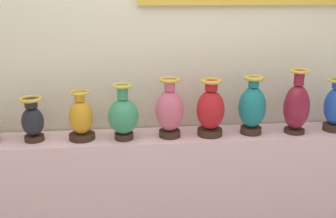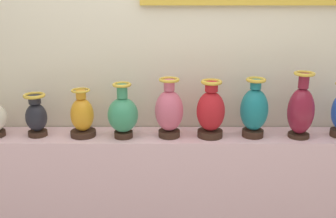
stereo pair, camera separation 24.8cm
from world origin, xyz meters
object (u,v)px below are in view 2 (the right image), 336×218
object	(u,v)px
vase_crimson	(211,111)
vase_jade	(123,114)
vase_onyx	(36,116)
vase_teal	(254,110)
vase_rose	(169,111)
vase_amber	(82,116)
vase_burgundy	(301,110)

from	to	relation	value
vase_crimson	vase_jade	bearing A→B (deg)	-178.75
vase_onyx	vase_jade	world-z (taller)	vase_jade
vase_onyx	vase_teal	size ratio (longest dim) A/B	0.73
vase_crimson	vase_teal	distance (m)	0.27
vase_jade	vase_rose	bearing A→B (deg)	2.81
vase_amber	vase_burgundy	xyz separation A→B (m)	(1.36, -0.02, 0.05)
vase_rose	vase_teal	distance (m)	0.53
vase_onyx	vase_teal	bearing A→B (deg)	-0.50
vase_rose	vase_burgundy	size ratio (longest dim) A/B	0.90
vase_amber	vase_crimson	xyz separation A→B (m)	(0.81, -0.01, 0.03)
vase_amber	vase_jade	world-z (taller)	vase_jade
vase_burgundy	vase_teal	bearing A→B (deg)	176.75
vase_onyx	vase_amber	bearing A→B (deg)	-0.99
vase_rose	vase_crimson	size ratio (longest dim) A/B	1.03
vase_onyx	vase_crimson	world-z (taller)	vase_crimson
vase_crimson	vase_burgundy	xyz separation A→B (m)	(0.56, -0.01, 0.01)
vase_teal	vase_onyx	bearing A→B (deg)	179.50
vase_amber	vase_onyx	bearing A→B (deg)	179.01
vase_onyx	vase_teal	world-z (taller)	vase_teal
vase_amber	vase_teal	xyz separation A→B (m)	(1.08, -0.01, 0.04)
vase_jade	vase_burgundy	distance (m)	1.10
vase_teal	vase_jade	bearing A→B (deg)	-178.76
vase_rose	vase_burgundy	xyz separation A→B (m)	(0.82, -0.01, 0.01)
vase_onyx	vase_rose	xyz separation A→B (m)	(0.84, -0.02, 0.04)
vase_teal	vase_burgundy	xyz separation A→B (m)	(0.29, -0.02, 0.01)
vase_rose	vase_teal	world-z (taller)	same
vase_rose	vase_burgundy	distance (m)	0.82
vase_amber	vase_rose	size ratio (longest dim) A/B	0.81
vase_burgundy	vase_jade	bearing A→B (deg)	-179.93
vase_amber	vase_burgundy	bearing A→B (deg)	-0.97
vase_jade	vase_amber	bearing A→B (deg)	174.60
vase_rose	vase_teal	xyz separation A→B (m)	(0.53, 0.00, 0.00)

